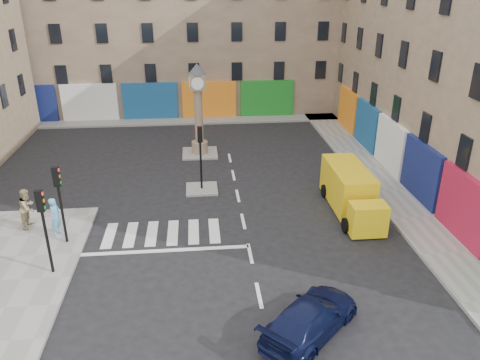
{
  "coord_description": "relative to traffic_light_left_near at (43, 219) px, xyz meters",
  "views": [
    {
      "loc": [
        -2.15,
        -16.67,
        11.35
      ],
      "look_at": [
        -0.1,
        4.66,
        2.0
      ],
      "focal_mm": 35.0,
      "sensor_mm": 36.0,
      "label": 1
    }
  ],
  "objects": [
    {
      "name": "building_far",
      "position": [
        4.3,
        27.8,
        5.88
      ],
      "size": [
        32.0,
        10.0,
        17.0
      ],
      "primitive_type": "cube",
      "color": "gray",
      "rests_on": "ground"
    },
    {
      "name": "traffic_light_island",
      "position": [
        6.3,
        7.8,
        -0.03
      ],
      "size": [
        0.28,
        0.22,
        3.7
      ],
      "color": "black",
      "rests_on": "island_near"
    },
    {
      "name": "yellow_van",
      "position": [
        14.01,
        4.56,
        -1.55
      ],
      "size": [
        2.06,
        5.96,
        2.16
      ],
      "rotation": [
        0.0,
        0.0,
        -0.01
      ],
      "color": "yellow",
      "rests_on": "ground"
    },
    {
      "name": "ground",
      "position": [
        8.3,
        -0.2,
        -2.62
      ],
      "size": [
        120.0,
        120.0,
        0.0
      ],
      "primitive_type": "plane",
      "color": "black",
      "rests_on": "ground"
    },
    {
      "name": "sidewalk_right",
      "position": [
        17.0,
        9.8,
        -2.55
      ],
      "size": [
        2.6,
        30.0,
        0.15
      ],
      "primitive_type": "cube",
      "color": "gray",
      "rests_on": "ground"
    },
    {
      "name": "traffic_light_left_near",
      "position": [
        0.0,
        0.0,
        0.0
      ],
      "size": [
        0.28,
        0.22,
        3.7
      ],
      "color": "black",
      "rests_on": "sidewalk_left"
    },
    {
      "name": "clock_pillar",
      "position": [
        6.3,
        13.8,
        0.93
      ],
      "size": [
        1.2,
        1.2,
        6.1
      ],
      "color": "#9B8066",
      "rests_on": "island_far"
    },
    {
      "name": "island_near",
      "position": [
        6.3,
        7.8,
        -2.56
      ],
      "size": [
        1.8,
        1.8,
        0.12
      ],
      "primitive_type": "cube",
      "color": "gray",
      "rests_on": "ground"
    },
    {
      "name": "island_far",
      "position": [
        6.3,
        13.8,
        -2.56
      ],
      "size": [
        2.4,
        2.4,
        0.12
      ],
      "primitive_type": "cube",
      "color": "gray",
      "rests_on": "ground"
    },
    {
      "name": "traffic_light_left_far",
      "position": [
        0.0,
        2.4,
        0.0
      ],
      "size": [
        0.28,
        0.22,
        3.7
      ],
      "color": "black",
      "rests_on": "sidewalk_left"
    },
    {
      "name": "pedestrian_blue",
      "position": [
        -0.55,
        3.1,
        -1.53
      ],
      "size": [
        0.58,
        0.76,
        1.88
      ],
      "primitive_type": "imported",
      "rotation": [
        0.0,
        0.0,
        1.37
      ],
      "color": "#5CA5D2",
      "rests_on": "sidewalk_left"
    },
    {
      "name": "pedestrian_tan",
      "position": [
        -2.11,
        4.08,
        -1.49
      ],
      "size": [
        0.89,
        1.06,
        1.97
      ],
      "primitive_type": "imported",
      "rotation": [
        0.0,
        0.0,
        1.41
      ],
      "color": "#9D8760",
      "rests_on": "sidewalk_left"
    },
    {
      "name": "navy_sedan",
      "position": [
        9.78,
        -4.39,
        -1.98
      ],
      "size": [
        4.39,
        4.35,
        1.28
      ],
      "primitive_type": "imported",
      "rotation": [
        0.0,
        0.0,
        2.34
      ],
      "color": "black",
      "rests_on": "ground"
    },
    {
      "name": "sidewalk_far",
      "position": [
        4.3,
        22.0,
        -2.55
      ],
      "size": [
        32.0,
        2.4,
        0.15
      ],
      "primitive_type": "cube",
      "color": "gray",
      "rests_on": "ground"
    }
  ]
}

